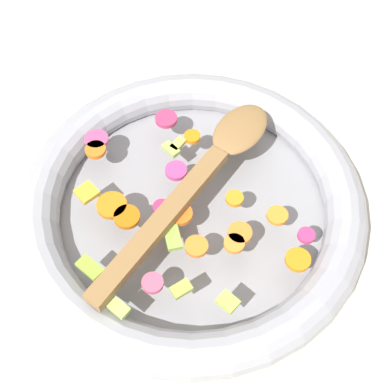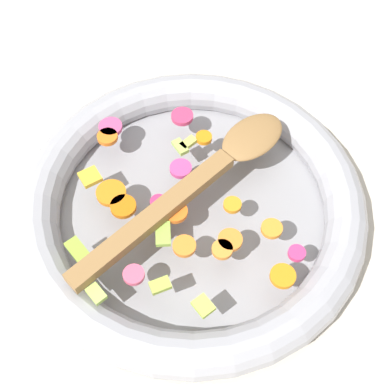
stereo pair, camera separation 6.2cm
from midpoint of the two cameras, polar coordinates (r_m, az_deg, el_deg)
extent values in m
plane|color=beige|center=(0.66, 2.67, -2.58)|extent=(4.00, 4.00, 0.00)
cylinder|color=gray|center=(0.66, 2.69, -2.31)|extent=(0.37, 0.37, 0.01)
torus|color=#9E9EA5|center=(0.64, 2.76, -1.44)|extent=(0.42, 0.42, 0.05)
cylinder|color=orange|center=(0.67, 3.95, 5.62)|extent=(0.03, 0.03, 0.01)
cylinder|color=orange|center=(0.58, 12.74, -8.99)|extent=(0.04, 0.04, 0.01)
cylinder|color=orange|center=(0.60, 11.43, -4.08)|extent=(0.03, 0.03, 0.01)
cylinder|color=orange|center=(0.59, 7.11, -5.34)|extent=(0.04, 0.04, 0.01)
cylinder|color=orange|center=(0.62, -5.81, -0.32)|extent=(0.04, 0.04, 0.01)
cylinder|color=orange|center=(0.58, 2.24, -6.03)|extent=(0.03, 0.03, 0.01)
cylinder|color=orange|center=(0.58, 5.93, -6.52)|extent=(0.02, 0.02, 0.01)
cylinder|color=orange|center=(0.61, 7.23, -1.59)|extent=(0.03, 0.03, 0.01)
cylinder|color=orange|center=(0.61, -4.47, -1.78)|extent=(0.04, 0.04, 0.01)
cylinder|color=orange|center=(0.67, -6.40, 5.68)|extent=(0.03, 0.03, 0.01)
cylinder|color=orange|center=(0.60, 1.13, -2.35)|extent=(0.03, 0.03, 0.01)
cube|color=#A9C959|center=(0.66, 1.44, 4.65)|extent=(0.02, 0.02, 0.01)
cube|color=#94BC48|center=(0.59, -0.09, -4.73)|extent=(0.03, 0.03, 0.01)
cube|color=#8FB439|center=(0.59, -9.20, -6.34)|extent=(0.03, 0.02, 0.01)
cube|color=#A8BF46|center=(0.56, -0.22, -10.18)|extent=(0.01, 0.02, 0.01)
cube|color=#BFD94D|center=(0.55, 4.49, -12.28)|extent=(0.02, 0.02, 0.01)
cube|color=#80BC33|center=(0.57, -7.68, -8.71)|extent=(0.02, 0.03, 0.01)
cube|color=#BCC654|center=(0.66, 2.30, 5.06)|extent=(0.02, 0.02, 0.01)
cube|color=#B0D35C|center=(0.56, -7.05, -10.99)|extent=(0.02, 0.02, 0.01)
cylinder|color=#CC2E64|center=(0.61, -0.82, -1.06)|extent=(0.03, 0.03, 0.01)
cylinder|color=#C63660|center=(0.69, 1.55, 7.89)|extent=(0.04, 0.04, 0.01)
cylinder|color=#CE4287|center=(0.64, 1.56, 2.30)|extent=(0.04, 0.04, 0.01)
cylinder|color=#DC3471|center=(0.59, 14.08, -6.59)|extent=(0.03, 0.03, 0.01)
cylinder|color=#E55575|center=(0.57, -3.11, -9.07)|extent=(0.03, 0.03, 0.01)
cylinder|color=#D2487E|center=(0.68, -6.11, 6.71)|extent=(0.04, 0.04, 0.01)
cube|color=gold|center=(0.64, -8.10, 1.40)|extent=(0.03, 0.03, 0.01)
cube|color=olive|center=(0.59, -1.04, -2.84)|extent=(0.10, 0.22, 0.01)
ellipsoid|color=olive|center=(0.66, 9.16, 5.64)|extent=(0.08, 0.10, 0.01)
camera|label=1|loc=(0.03, -87.13, 4.34)|focal=50.00mm
camera|label=2|loc=(0.03, 92.87, -4.34)|focal=50.00mm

